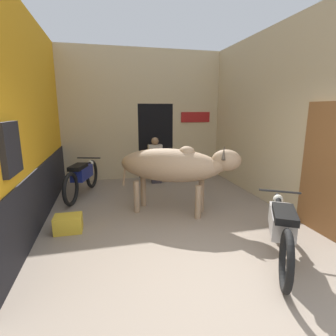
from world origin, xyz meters
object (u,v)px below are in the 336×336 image
object	(u,v)px
motorcycle_near	(281,227)
plastic_stool	(168,172)
cow	(174,166)
crate	(68,224)
motorcycle_far	(82,176)
shopkeeper_seated	(155,159)

from	to	relation	value
motorcycle_near	plastic_stool	world-z (taller)	motorcycle_near
cow	crate	size ratio (longest dim) A/B	5.12
motorcycle_far	shopkeeper_seated	world-z (taller)	shopkeeper_seated
cow	shopkeeper_seated	world-z (taller)	cow
shopkeeper_seated	motorcycle_far	bearing A→B (deg)	-158.00
plastic_stool	motorcycle_far	bearing A→B (deg)	-159.41
motorcycle_near	plastic_stool	distance (m)	4.29
cow	shopkeeper_seated	xyz separation A→B (m)	(0.07, 2.25, -0.28)
crate	motorcycle_far	bearing A→B (deg)	86.79
motorcycle_near	motorcycle_far	xyz separation A→B (m)	(-2.76, 3.40, 0.01)
cow	motorcycle_far	bearing A→B (deg)	140.59
motorcycle_far	shopkeeper_seated	bearing A→B (deg)	22.00
shopkeeper_seated	plastic_stool	distance (m)	0.57
crate	motorcycle_near	bearing A→B (deg)	-27.78
motorcycle_far	cow	bearing A→B (deg)	-39.41
cow	crate	xyz separation A→B (m)	(-1.92, -0.40, -0.80)
cow	shopkeeper_seated	distance (m)	2.27
motorcycle_far	plastic_stool	world-z (taller)	motorcycle_far
motorcycle_near	motorcycle_far	bearing A→B (deg)	129.10
motorcycle_far	plastic_stool	xyz separation A→B (m)	(2.27, 0.85, -0.22)
motorcycle_near	motorcycle_far	world-z (taller)	motorcycle_far
plastic_stool	motorcycle_near	bearing A→B (deg)	-83.36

